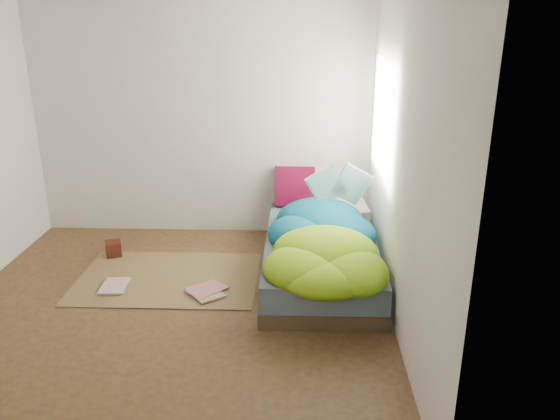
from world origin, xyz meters
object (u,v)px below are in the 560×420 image
object	(u,v)px
pillow_magenta	(295,186)
wooden_box	(113,249)
open_book	(340,175)
floor_book_b	(199,286)
floor_book_a	(102,286)
bed	(320,256)

from	to	relation	value
pillow_magenta	wooden_box	distance (m)	1.93
open_book	wooden_box	size ratio (longest dim) A/B	3.48
open_book	floor_book_b	xyz separation A→B (m)	(-1.24, -0.72, -0.81)
open_book	wooden_box	world-z (taller)	open_book
wooden_box	floor_book_b	distance (m)	1.14
open_book	floor_book_a	distance (m)	2.36
floor_book_a	bed	bearing A→B (deg)	8.35
wooden_box	floor_book_a	distance (m)	0.68
open_book	floor_book_a	bearing A→B (deg)	-170.28
floor_book_a	floor_book_b	world-z (taller)	floor_book_b
bed	floor_book_a	xyz separation A→B (m)	(-1.90, -0.39, -0.14)
floor_book_b	floor_book_a	bearing A→B (deg)	-134.99
open_book	wooden_box	xyz separation A→B (m)	(-2.19, -0.08, -0.75)
bed	pillow_magenta	xyz separation A→B (m)	(-0.24, 0.92, 0.38)
pillow_magenta	floor_book_a	bearing A→B (deg)	-140.88
pillow_magenta	floor_book_b	world-z (taller)	pillow_magenta
bed	pillow_magenta	distance (m)	1.02
open_book	floor_book_a	size ratio (longest dim) A/B	1.67
wooden_box	floor_book_a	xyz separation A→B (m)	(0.11, -0.67, -0.06)
pillow_magenta	floor_book_a	xyz separation A→B (m)	(-1.66, -1.30, -0.52)
pillow_magenta	floor_book_b	bearing A→B (deg)	-121.96
bed	wooden_box	size ratio (longest dim) A/B	13.75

